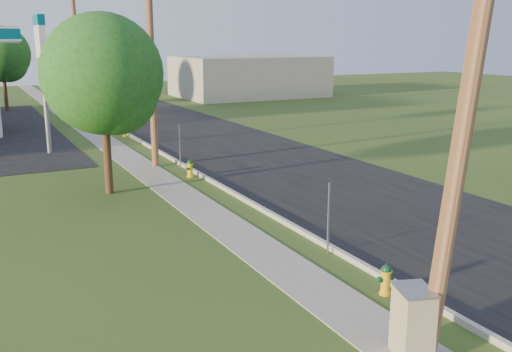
{
  "coord_description": "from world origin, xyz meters",
  "views": [
    {
      "loc": [
        -8.09,
        -7.89,
        5.69
      ],
      "look_at": [
        0.0,
        8.0,
        1.4
      ],
      "focal_mm": 40.0,
      "sensor_mm": 36.0,
      "label": 1
    }
  ],
  "objects_px": {
    "utility_cabinet": "(413,323)",
    "hydrant_mid": "(190,168)",
    "utility_pole_mid": "(151,56)",
    "hydrant_near": "(386,279)",
    "tree_verge": "(106,79)",
    "tree_lot": "(3,56)",
    "hydrant_far": "(125,131)",
    "price_pylon": "(41,45)",
    "utility_pole_far": "(77,52)",
    "utility_pole_near": "(469,94)"
  },
  "relations": [
    {
      "from": "utility_cabinet",
      "to": "hydrant_mid",
      "type": "bearing_deg",
      "value": 84.81
    },
    {
      "from": "utility_cabinet",
      "to": "utility_pole_mid",
      "type": "bearing_deg",
      "value": 87.75
    },
    {
      "from": "hydrant_near",
      "to": "tree_verge",
      "type": "bearing_deg",
      "value": 106.67
    },
    {
      "from": "tree_lot",
      "to": "hydrant_far",
      "type": "relative_size",
      "value": 9.49
    },
    {
      "from": "price_pylon",
      "to": "hydrant_near",
      "type": "relative_size",
      "value": 9.14
    },
    {
      "from": "hydrant_mid",
      "to": "utility_pole_mid",
      "type": "bearing_deg",
      "value": 103.79
    },
    {
      "from": "utility_pole_far",
      "to": "utility_cabinet",
      "type": "height_order",
      "value": "utility_pole_far"
    },
    {
      "from": "utility_pole_mid",
      "to": "tree_verge",
      "type": "relative_size",
      "value": 1.47
    },
    {
      "from": "utility_pole_mid",
      "to": "utility_cabinet",
      "type": "height_order",
      "value": "utility_pole_mid"
    },
    {
      "from": "hydrant_mid",
      "to": "hydrant_far",
      "type": "height_order",
      "value": "hydrant_mid"
    },
    {
      "from": "hydrant_mid",
      "to": "utility_cabinet",
      "type": "distance_m",
      "value": 15.15
    },
    {
      "from": "utility_pole_mid",
      "to": "price_pylon",
      "type": "relative_size",
      "value": 1.43
    },
    {
      "from": "utility_pole_far",
      "to": "hydrant_mid",
      "type": "height_order",
      "value": "utility_pole_far"
    },
    {
      "from": "hydrant_far",
      "to": "tree_verge",
      "type": "bearing_deg",
      "value": -106.32
    },
    {
      "from": "utility_pole_far",
      "to": "tree_verge",
      "type": "height_order",
      "value": "utility_pole_far"
    },
    {
      "from": "hydrant_near",
      "to": "hydrant_mid",
      "type": "bearing_deg",
      "value": 89.74
    },
    {
      "from": "tree_lot",
      "to": "hydrant_near",
      "type": "relative_size",
      "value": 9.05
    },
    {
      "from": "price_pylon",
      "to": "hydrant_near",
      "type": "height_order",
      "value": "price_pylon"
    },
    {
      "from": "price_pylon",
      "to": "tree_verge",
      "type": "relative_size",
      "value": 1.03
    },
    {
      "from": "price_pylon",
      "to": "hydrant_mid",
      "type": "height_order",
      "value": "price_pylon"
    },
    {
      "from": "hydrant_near",
      "to": "hydrant_mid",
      "type": "relative_size",
      "value": 0.97
    },
    {
      "from": "price_pylon",
      "to": "tree_verge",
      "type": "height_order",
      "value": "price_pylon"
    },
    {
      "from": "tree_verge",
      "to": "hydrant_near",
      "type": "distance_m",
      "value": 12.78
    },
    {
      "from": "price_pylon",
      "to": "tree_lot",
      "type": "relative_size",
      "value": 1.01
    },
    {
      "from": "hydrant_near",
      "to": "utility_cabinet",
      "type": "relative_size",
      "value": 0.55
    },
    {
      "from": "hydrant_near",
      "to": "hydrant_far",
      "type": "distance_m",
      "value": 24.19
    },
    {
      "from": "utility_pole_mid",
      "to": "hydrant_mid",
      "type": "distance_m",
      "value": 5.37
    },
    {
      "from": "tree_verge",
      "to": "hydrant_far",
      "type": "xyz_separation_m",
      "value": [
        3.67,
        12.54,
        -3.94
      ]
    },
    {
      "from": "price_pylon",
      "to": "hydrant_mid",
      "type": "relative_size",
      "value": 8.86
    },
    {
      "from": "utility_pole_mid",
      "to": "hydrant_far",
      "type": "relative_size",
      "value": 13.72
    },
    {
      "from": "utility_pole_near",
      "to": "utility_pole_far",
      "type": "height_order",
      "value": "utility_pole_far"
    },
    {
      "from": "price_pylon",
      "to": "tree_verge",
      "type": "bearing_deg",
      "value": -83.76
    },
    {
      "from": "tree_verge",
      "to": "utility_cabinet",
      "type": "relative_size",
      "value": 4.89
    },
    {
      "from": "tree_verge",
      "to": "hydrant_near",
      "type": "bearing_deg",
      "value": -73.33
    },
    {
      "from": "utility_pole_mid",
      "to": "tree_verge",
      "type": "xyz_separation_m",
      "value": [
        -2.88,
        -3.84,
        -0.66
      ]
    },
    {
      "from": "utility_pole_near",
      "to": "price_pylon",
      "type": "xyz_separation_m",
      "value": [
        -3.9,
        23.5,
        0.63
      ]
    },
    {
      "from": "utility_pole_near",
      "to": "utility_pole_far",
      "type": "bearing_deg",
      "value": 90.0
    },
    {
      "from": "hydrant_mid",
      "to": "utility_cabinet",
      "type": "xyz_separation_m",
      "value": [
        -1.37,
        -15.08,
        0.31
      ]
    },
    {
      "from": "price_pylon",
      "to": "utility_cabinet",
      "type": "height_order",
      "value": "price_pylon"
    },
    {
      "from": "utility_pole_near",
      "to": "price_pylon",
      "type": "bearing_deg",
      "value": 99.42
    },
    {
      "from": "utility_pole_near",
      "to": "utility_pole_mid",
      "type": "height_order",
      "value": "utility_pole_mid"
    },
    {
      "from": "utility_pole_far",
      "to": "hydrant_near",
      "type": "distance_m",
      "value": 33.79
    },
    {
      "from": "utility_pole_mid",
      "to": "hydrant_mid",
      "type": "height_order",
      "value": "utility_pole_mid"
    },
    {
      "from": "price_pylon",
      "to": "tree_lot",
      "type": "height_order",
      "value": "price_pylon"
    },
    {
      "from": "tree_lot",
      "to": "hydrant_far",
      "type": "bearing_deg",
      "value": -72.98
    },
    {
      "from": "utility_pole_mid",
      "to": "hydrant_near",
      "type": "bearing_deg",
      "value": -87.74
    },
    {
      "from": "price_pylon",
      "to": "tree_lot",
      "type": "bearing_deg",
      "value": 91.49
    },
    {
      "from": "utility_pole_far",
      "to": "tree_lot",
      "type": "bearing_deg",
      "value": 119.75
    },
    {
      "from": "utility_pole_near",
      "to": "utility_cabinet",
      "type": "xyz_separation_m",
      "value": [
        -0.7,
        0.19,
        -4.12
      ]
    },
    {
      "from": "tree_verge",
      "to": "tree_lot",
      "type": "height_order",
      "value": "tree_lot"
    }
  ]
}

